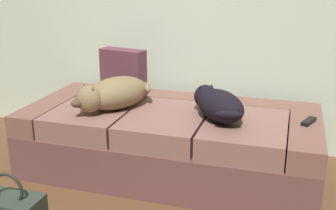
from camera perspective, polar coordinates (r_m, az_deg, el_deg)
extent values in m
cube|color=brown|center=(2.88, 0.29, -6.22)|extent=(1.94, 0.89, 0.30)
cube|color=brown|center=(3.15, -15.05, -0.39)|extent=(0.20, 0.89, 0.14)
cube|color=brown|center=(2.70, 18.35, -3.85)|extent=(0.20, 0.89, 0.14)
cube|color=brown|center=(3.11, 2.14, 0.04)|extent=(1.54, 0.20, 0.14)
cube|color=#8B5F54|center=(2.90, -10.07, -1.66)|extent=(0.50, 0.68, 0.14)
cube|color=#8B5F54|center=(2.71, -0.31, -2.77)|extent=(0.50, 0.68, 0.14)
cube|color=#8B5F54|center=(2.61, 10.53, -3.91)|extent=(0.50, 0.68, 0.14)
ellipsoid|color=olive|center=(2.80, -6.96, 1.67)|extent=(0.46, 0.54, 0.21)
sphere|color=olive|center=(2.69, -10.77, 0.85)|extent=(0.17, 0.17, 0.17)
ellipsoid|color=brown|center=(2.65, -12.18, 0.29)|extent=(0.11, 0.12, 0.06)
cone|color=brown|center=(2.63, -10.29, 1.99)|extent=(0.04, 0.04, 0.05)
cone|color=brown|center=(2.71, -11.40, 2.39)|extent=(0.04, 0.04, 0.05)
ellipsoid|color=olive|center=(2.88, -2.99, 2.48)|extent=(0.14, 0.18, 0.05)
ellipsoid|color=black|center=(2.58, 7.17, -0.09)|extent=(0.44, 0.47, 0.19)
sphere|color=black|center=(2.74, 5.18, 1.19)|extent=(0.15, 0.15, 0.15)
ellipsoid|color=black|center=(2.80, 4.52, 1.40)|extent=(0.10, 0.11, 0.05)
cone|color=black|center=(2.71, 4.42, 2.26)|extent=(0.04, 0.04, 0.04)
cone|color=black|center=(2.75, 6.00, 2.44)|extent=(0.04, 0.04, 0.04)
ellipsoid|color=black|center=(2.40, 8.36, -1.29)|extent=(0.17, 0.07, 0.04)
cube|color=black|center=(2.68, 18.75, -2.13)|extent=(0.10, 0.16, 0.02)
cube|color=brown|center=(3.09, -6.16, 4.49)|extent=(0.36, 0.18, 0.34)
torus|color=#212922|center=(2.27, -21.07, -10.68)|extent=(0.18, 0.02, 0.18)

